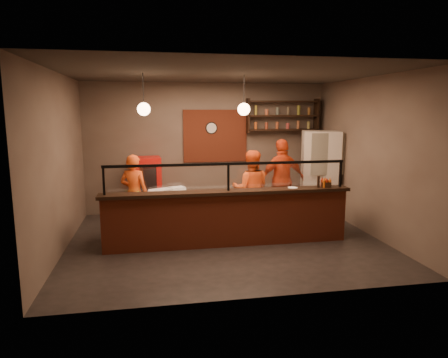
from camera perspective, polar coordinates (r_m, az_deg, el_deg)
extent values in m
plane|color=black|center=(7.96, 0.19, -8.73)|extent=(6.00, 6.00, 0.00)
plane|color=#37312B|center=(7.59, 0.20, 14.86)|extent=(6.00, 6.00, 0.00)
plane|color=#68594C|center=(10.07, -2.40, 4.46)|extent=(6.00, 0.00, 6.00)
plane|color=#68594C|center=(7.66, -22.47, 2.08)|extent=(0.00, 5.00, 5.00)
plane|color=#68594C|center=(8.67, 20.11, 3.03)|extent=(0.00, 5.00, 5.00)
plane|color=#68594C|center=(5.20, 5.21, -0.51)|extent=(6.00, 0.00, 6.00)
cube|color=maroon|center=(10.04, -1.25, 6.17)|extent=(1.60, 0.04, 1.30)
cube|color=maroon|center=(7.54, 0.61, -5.83)|extent=(4.60, 0.25, 1.00)
cube|color=black|center=(7.41, 0.62, -1.88)|extent=(4.70, 0.37, 0.06)
cube|color=gray|center=(8.03, -0.07, -5.41)|extent=(4.60, 0.75, 0.85)
cube|color=white|center=(7.93, -0.07, -2.27)|extent=(4.60, 0.75, 0.05)
cube|color=white|center=(7.36, 0.62, 0.25)|extent=(4.40, 0.02, 0.50)
cube|color=black|center=(7.32, 0.62, 2.18)|extent=(4.50, 0.05, 0.05)
cube|color=black|center=(7.28, -16.80, -0.27)|extent=(0.04, 0.04, 0.50)
cube|color=black|center=(7.36, 0.62, 0.25)|extent=(0.04, 0.04, 0.50)
cube|color=black|center=(8.08, 16.28, 0.70)|extent=(0.04, 0.04, 0.50)
cube|color=black|center=(10.30, 8.33, 6.99)|extent=(1.80, 0.28, 0.04)
cube|color=black|center=(10.29, 8.38, 8.94)|extent=(1.80, 0.28, 0.04)
cube|color=black|center=(10.29, 8.43, 10.89)|extent=(1.80, 0.28, 0.04)
cube|color=black|center=(10.04, 3.44, 9.01)|extent=(0.04, 0.28, 0.85)
cube|color=black|center=(10.61, 13.05, 8.81)|extent=(0.04, 0.28, 0.85)
cylinder|color=black|center=(10.01, -1.82, 7.30)|extent=(0.30, 0.04, 0.30)
cylinder|color=black|center=(7.64, -11.48, 12.38)|extent=(0.01, 0.01, 0.60)
sphere|color=#FAC189|center=(7.63, -11.39, 9.75)|extent=(0.24, 0.24, 0.24)
cylinder|color=black|center=(7.84, 2.87, 12.48)|extent=(0.01, 0.01, 0.60)
sphere|color=#FAC189|center=(7.83, 2.85, 9.92)|extent=(0.24, 0.24, 0.24)
imported|color=#E44C15|center=(8.51, -12.70, -2.05)|extent=(0.70, 0.59, 1.64)
imported|color=#E34D15|center=(8.67, 3.86, -1.46)|extent=(0.94, 0.80, 1.69)
imported|color=red|center=(9.28, 8.32, -0.16)|extent=(1.16, 0.61, 1.89)
cube|color=beige|center=(9.90, 13.53, 0.75)|extent=(1.05, 1.01, 2.05)
cube|color=red|center=(9.75, -10.83, -1.10)|extent=(0.66, 0.62, 1.44)
cylinder|color=white|center=(7.87, -2.15, -2.13)|extent=(0.54, 0.54, 0.01)
cube|color=white|center=(7.68, -8.80, -1.99)|extent=(0.38, 0.35, 0.16)
cube|color=white|center=(7.92, -6.71, -1.64)|extent=(0.34, 0.31, 0.14)
cube|color=white|center=(7.60, -9.66, -2.16)|extent=(0.32, 0.27, 0.15)
cylinder|color=yellow|center=(7.94, -13.11, -2.09)|extent=(0.32, 0.25, 0.06)
cube|color=black|center=(7.99, 14.35, -0.75)|extent=(0.21, 0.18, 0.10)
cylinder|color=black|center=(7.89, 13.35, -0.39)|extent=(0.06, 0.06, 0.22)
cylinder|color=white|center=(7.76, 9.81, -1.23)|extent=(0.22, 0.22, 0.01)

